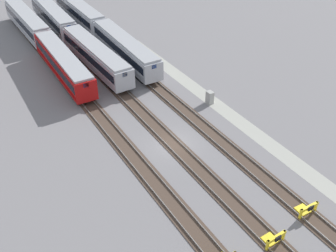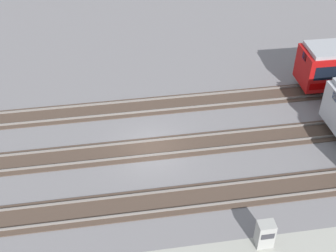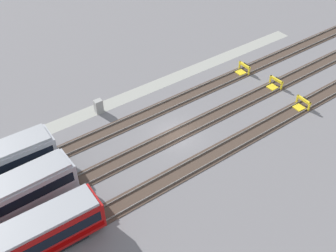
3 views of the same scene
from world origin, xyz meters
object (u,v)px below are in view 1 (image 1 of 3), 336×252
(subway_car_front_row_leftmost, at_px, (79,12))
(subway_car_front_row_right_inner, at_px, (27,22))
(bumper_stop_nearest_track, at_px, (306,209))
(subway_car_front_row_left_inner, at_px, (96,56))
(subway_car_front_row_rightmost, at_px, (63,64))
(subway_car_back_row_leftmost, at_px, (53,16))
(electrical_cabinet, at_px, (210,97))
(subway_car_front_row_centre, at_px, (125,49))
(bumper_stop_near_inner_track, at_px, (273,239))

(subway_car_front_row_leftmost, bearing_deg, subway_car_front_row_right_inner, 90.10)
(subway_car_front_row_leftmost, bearing_deg, bumper_stop_nearest_track, -180.00)
(subway_car_front_row_left_inner, bearing_deg, subway_car_front_row_leftmost, -14.09)
(subway_car_front_row_rightmost, xyz_separation_m, bumper_stop_nearest_track, (-35.29, -9.48, -1.53))
(subway_car_front_row_right_inner, xyz_separation_m, bumper_stop_nearest_track, (-53.95, -9.39, -1.53))
(bumper_stop_nearest_track, bearing_deg, subway_car_back_row_leftmost, 5.01)
(electrical_cabinet, bearing_deg, subway_car_front_row_centre, 13.08)
(bumper_stop_near_inner_track, bearing_deg, subway_car_front_row_left_inner, -0.07)
(subway_car_front_row_leftmost, xyz_separation_m, subway_car_front_row_left_inner, (-18.68, 4.69, 0.00))
(subway_car_front_row_right_inner, bearing_deg, subway_car_back_row_leftmost, -85.03)
(subway_car_front_row_leftmost, distance_m, subway_car_front_row_rightmost, 20.95)
(subway_car_front_row_left_inner, height_order, bumper_stop_near_inner_track, subway_car_front_row_left_inner)
(subway_car_front_row_rightmost, xyz_separation_m, bumper_stop_near_inner_track, (-36.17, -4.75, -1.53))
(subway_car_front_row_leftmost, relative_size, bumper_stop_nearest_track, 8.97)
(subway_car_front_row_right_inner, bearing_deg, subway_car_front_row_centre, -153.35)
(subway_car_front_row_left_inner, relative_size, bumper_stop_nearest_track, 9.00)
(bumper_stop_nearest_track, height_order, bumper_stop_near_inner_track, same)
(bumper_stop_nearest_track, bearing_deg, electrical_cabinet, -10.91)
(subway_car_front_row_rightmost, height_order, subway_car_back_row_leftmost, same)
(bumper_stop_nearest_track, distance_m, electrical_cabinet, 19.58)
(subway_car_back_row_leftmost, height_order, bumper_stop_nearest_track, subway_car_back_row_leftmost)
(subway_car_front_row_left_inner, distance_m, subway_car_front_row_right_inner, 19.25)
(subway_car_front_row_centre, bearing_deg, subway_car_front_row_right_inner, 26.65)
(subway_car_front_row_left_inner, distance_m, subway_car_back_row_leftmost, 19.07)
(subway_car_front_row_left_inner, bearing_deg, subway_car_front_row_centre, -90.00)
(subway_car_front_row_left_inner, xyz_separation_m, subway_car_back_row_leftmost, (19.07, 0.08, 0.00))
(subway_car_front_row_leftmost, relative_size, subway_car_front_row_right_inner, 1.00)
(subway_car_front_row_centre, height_order, subway_car_front_row_right_inner, same)
(subway_car_front_row_left_inner, height_order, electrical_cabinet, subway_car_front_row_left_inner)
(electrical_cabinet, bearing_deg, subway_car_front_row_right_inner, 20.67)
(subway_car_front_row_left_inner, bearing_deg, bumper_stop_nearest_track, -172.43)
(subway_car_back_row_leftmost, xyz_separation_m, electrical_cabinet, (-35.13, -8.47, -1.24))
(subway_car_front_row_rightmost, relative_size, bumper_stop_near_inner_track, 9.00)
(subway_car_front_row_rightmost, relative_size, subway_car_back_row_leftmost, 1.00)
(subway_car_front_row_leftmost, height_order, subway_car_front_row_rightmost, same)
(subway_car_front_row_centre, height_order, bumper_stop_near_inner_track, subway_car_front_row_centre)
(subway_car_front_row_leftmost, distance_m, bumper_stop_nearest_track, 53.99)
(subway_car_front_row_centre, distance_m, subway_car_front_row_rightmost, 9.46)
(subway_car_front_row_left_inner, xyz_separation_m, bumper_stop_nearest_track, (-35.29, -4.69, -1.53))
(subway_car_front_row_rightmost, relative_size, bumper_stop_nearest_track, 8.99)
(subway_car_front_row_left_inner, relative_size, electrical_cabinet, 11.29)
(subway_car_front_row_left_inner, relative_size, bumper_stop_near_inner_track, 9.01)
(subway_car_front_row_right_inner, xyz_separation_m, bumper_stop_near_inner_track, (-54.83, -4.66, -1.53))
(subway_car_back_row_leftmost, height_order, electrical_cabinet, subway_car_back_row_leftmost)
(subway_car_front_row_leftmost, distance_m, bumper_stop_near_inner_track, 55.07)
(subway_car_front_row_rightmost, height_order, bumper_stop_near_inner_track, subway_car_front_row_rightmost)
(bumper_stop_near_inner_track, bearing_deg, bumper_stop_nearest_track, -79.48)
(subway_car_front_row_leftmost, distance_m, electrical_cabinet, 34.96)
(subway_car_back_row_leftmost, xyz_separation_m, bumper_stop_near_inner_track, (-55.23, -0.03, -1.53))
(subway_car_front_row_right_inner, distance_m, subway_car_back_row_leftmost, 4.64)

